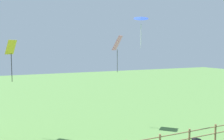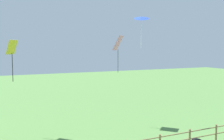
# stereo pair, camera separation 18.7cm
# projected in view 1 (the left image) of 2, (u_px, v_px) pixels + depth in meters

# --- Properties ---
(kite_yellow_diamond) EXTENTS (0.91, 0.88, 3.14)m
(kite_yellow_diamond) POSITION_uv_depth(u_px,v_px,m) (11.00, 52.00, 18.62)
(kite_yellow_diamond) COLOR yellow
(kite_pink_diamond) EXTENTS (1.19, 1.18, 3.14)m
(kite_pink_diamond) POSITION_uv_depth(u_px,v_px,m) (117.00, 46.00, 21.27)
(kite_pink_diamond) COLOR pink
(kite_blue_delta) EXTENTS (1.45, 1.43, 2.38)m
(kite_blue_delta) POSITION_uv_depth(u_px,v_px,m) (141.00, 19.00, 18.00)
(kite_blue_delta) COLOR blue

